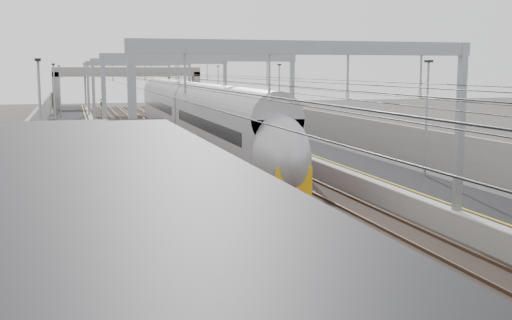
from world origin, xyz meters
TOP-DOWN VIEW (x-y plane):
  - platform_left at (-8.00, 45.00)m, footprint 4.00×120.00m
  - platform_right at (8.00, 45.00)m, footprint 4.00×120.00m
  - tracks at (0.00, 45.00)m, footprint 11.40×140.00m
  - overhead_line at (0.00, 51.62)m, footprint 13.00×140.00m
  - overbridge at (0.00, 100.00)m, footprint 22.00×2.20m
  - wall_left at (-11.20, 45.00)m, footprint 0.30×120.00m
  - wall_right at (11.20, 45.00)m, footprint 0.30×120.00m
  - train at (1.50, 51.46)m, footprint 2.79×50.88m
  - signal_green at (-5.20, 70.67)m, footprint 0.32×0.32m
  - signal_red_near at (3.20, 73.77)m, footprint 0.32×0.32m
  - signal_red_far at (5.40, 77.81)m, footprint 0.32×0.32m

SIDE VIEW (x-z plane):
  - tracks at x=0.00m, z-range -0.05..0.15m
  - platform_left at x=-8.00m, z-range 0.00..1.00m
  - platform_right at x=8.00m, z-range 0.00..1.00m
  - wall_left at x=-11.20m, z-range 0.00..3.20m
  - wall_right at x=11.20m, z-range 0.00..3.20m
  - train at x=1.50m, z-range -0.05..4.37m
  - signal_green at x=-5.20m, z-range 0.68..4.15m
  - signal_red_near at x=3.20m, z-range 0.68..4.15m
  - signal_red_far at x=5.40m, z-range 0.68..4.15m
  - overbridge at x=0.00m, z-range 1.86..8.76m
  - overhead_line at x=0.00m, z-range 2.84..9.44m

